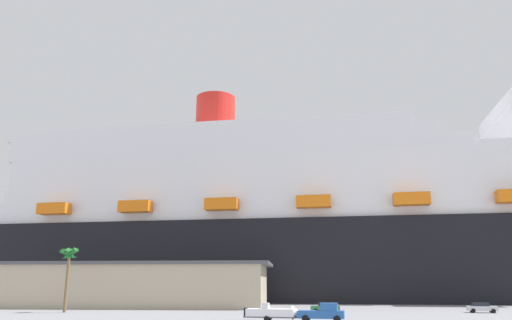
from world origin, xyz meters
The scene contains 10 objects.
ground_plane centered at (0.00, 30.00, 0.00)m, with size 600.00×600.00×0.00m, color gray.
cruise_ship centered at (1.65, 57.79, 18.61)m, with size 227.33×37.12×61.29m.
terminal_building centered at (-38.98, 20.82, 4.26)m, with size 72.78×25.45×8.48m.
pickup_truck centered at (7.35, -11.52, 1.04)m, with size 5.73×2.60×2.20m.
small_boat_on_trailer centered at (1.50, -11.09, 0.96)m, with size 8.27×2.28×2.15m.
palm_tree centered at (-34.05, 2.32, 8.40)m, with size 3.02×3.20×10.23m.
parked_car_silver_sedan centered at (31.73, 11.59, 0.83)m, with size 4.60×2.49×1.58m.
parked_car_green_wagon centered at (7.29, 8.16, 0.83)m, with size 4.63×2.05×1.58m.
parked_car_black_coupe centered at (-23.18, 17.70, 0.83)m, with size 4.47×2.15×1.58m.
parked_car_blue_suv centered at (-49.76, 11.61, 0.83)m, with size 4.74×2.65×1.58m.
Camera 1 is at (8.94, -74.80, 4.50)m, focal length 34.85 mm.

